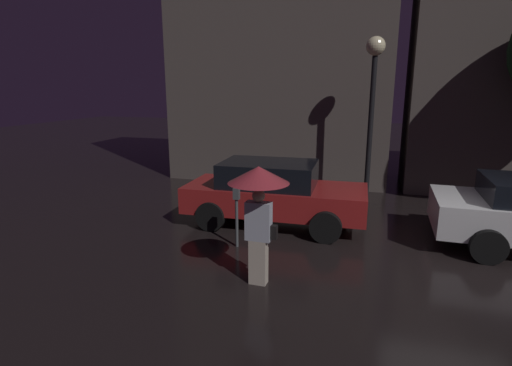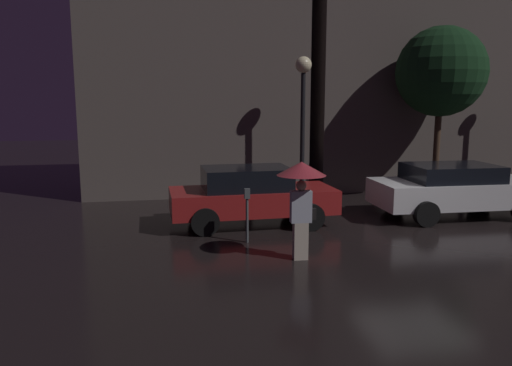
{
  "view_description": "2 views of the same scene",
  "coord_description": "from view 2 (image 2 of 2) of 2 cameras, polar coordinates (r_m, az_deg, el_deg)",
  "views": [
    {
      "loc": [
        -1.67,
        -7.24,
        3.11
      ],
      "look_at": [
        -3.74,
        -0.23,
        1.35
      ],
      "focal_mm": 28.0,
      "sensor_mm": 36.0,
      "label": 1
    },
    {
      "loc": [
        -5.91,
        -10.66,
        3.11
      ],
      "look_at": [
        -3.87,
        0.23,
        1.25
      ],
      "focal_mm": 35.0,
      "sensor_mm": 36.0,
      "label": 2
    }
  ],
  "objects": [
    {
      "name": "ground_plane",
      "position": [
        12.58,
        17.88,
        -5.26
      ],
      "size": [
        60.0,
        60.0,
        0.0
      ],
      "primitive_type": "plane",
      "color": "black"
    },
    {
      "name": "building_facade_left",
      "position": [
        17.31,
        -7.15,
        15.99
      ],
      "size": [
        7.22,
        3.0,
        10.17
      ],
      "color": "#564C47",
      "rests_on": "ground"
    },
    {
      "name": "building_facade_right",
      "position": [
        19.52,
        18.07,
        12.47
      ],
      "size": [
        8.06,
        3.0,
        8.54
      ],
      "color": "#564C47",
      "rests_on": "ground"
    },
    {
      "name": "parked_car_red",
      "position": [
        12.43,
        -0.58,
        -1.37
      ],
      "size": [
        4.12,
        1.88,
        1.46
      ],
      "rotation": [
        0.0,
        0.0,
        0.03
      ],
      "color": "maroon",
      "rests_on": "ground"
    },
    {
      "name": "parked_car_white",
      "position": [
        14.4,
        21.79,
        -0.6
      ],
      "size": [
        4.44,
        2.07,
        1.4
      ],
      "rotation": [
        0.0,
        0.0,
        -0.02
      ],
      "color": "silver",
      "rests_on": "ground"
    },
    {
      "name": "pedestrian_with_umbrella",
      "position": [
        9.63,
        5.21,
        -0.03
      ],
      "size": [
        0.96,
        0.96,
        1.94
      ],
      "rotation": [
        0.0,
        0.0,
        3.11
      ],
      "color": "beige",
      "rests_on": "ground"
    },
    {
      "name": "parking_meter",
      "position": [
        10.88,
        -1.02,
        -3.01
      ],
      "size": [
        0.12,
        0.1,
        1.2
      ],
      "color": "#4C5154",
      "rests_on": "ground"
    },
    {
      "name": "street_lamp_near",
      "position": [
        15.12,
        5.4,
        10.03
      ],
      "size": [
        0.49,
        0.49,
        4.37
      ],
      "color": "black",
      "rests_on": "ground"
    },
    {
      "name": "street_tree",
      "position": [
        16.73,
        20.4,
        11.8
      ],
      "size": [
        2.76,
        2.76,
        5.34
      ],
      "color": "#473323",
      "rests_on": "ground"
    }
  ]
}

